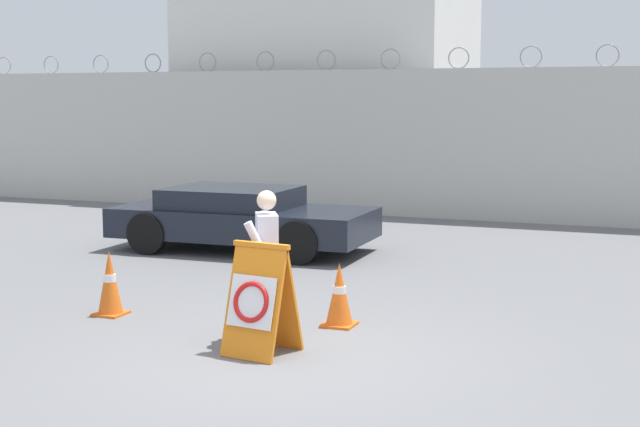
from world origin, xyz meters
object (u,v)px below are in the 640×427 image
object	(u,v)px
barricade_sign	(260,299)
traffic_cone_mid	(339,295)
security_guard	(267,259)
traffic_cone_near	(110,283)
parked_car_front_coupe	(241,217)

from	to	relation	value
barricade_sign	traffic_cone_mid	world-z (taller)	barricade_sign
security_guard	traffic_cone_mid	distance (m)	1.15
security_guard	traffic_cone_mid	xyz separation A→B (m)	(0.52, 0.87, -0.54)
barricade_sign	traffic_cone_near	xyz separation A→B (m)	(-2.43, 0.85, -0.19)
barricade_sign	security_guard	size ratio (longest dim) A/B	0.71
traffic_cone_near	traffic_cone_mid	xyz separation A→B (m)	(2.79, 0.53, -0.03)
barricade_sign	security_guard	xyz separation A→B (m)	(-0.16, 0.52, 0.33)
barricade_sign	security_guard	distance (m)	0.63
traffic_cone_mid	parked_car_front_coupe	size ratio (longest dim) A/B	0.17
barricade_sign	parked_car_front_coupe	xyz separation A→B (m)	(-3.02, 5.62, -0.00)
parked_car_front_coupe	security_guard	bearing A→B (deg)	-62.05
security_guard	traffic_cone_near	bearing A→B (deg)	-127.97
security_guard	parked_car_front_coupe	world-z (taller)	security_guard
barricade_sign	security_guard	bearing A→B (deg)	115.45
barricade_sign	parked_car_front_coupe	bearing A→B (deg)	126.65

